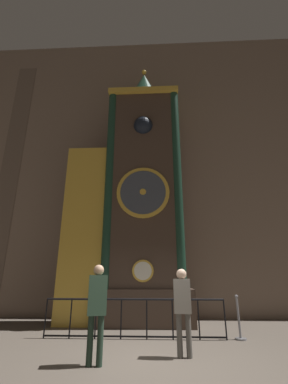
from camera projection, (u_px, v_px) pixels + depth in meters
The scene contains 7 objects.
ground_plane at pixel (156, 362), 4.69m from camera, with size 28.00×28.00×0.00m, color brown.
cathedral_back_wall at pixel (152, 158), 11.73m from camera, with size 24.00×0.32×13.26m.
clock_tower at pixel (131, 201), 9.58m from camera, with size 4.44×1.81×10.26m.
railing_fence at pixel (134, 316), 6.53m from camera, with size 4.62×0.05×0.94m.
visitor_near at pixel (97, 303), 4.75m from camera, with size 0.38×0.30×1.70m.
visitor_far at pixel (183, 302), 5.21m from camera, with size 0.36×0.26×1.64m.
stanchion_post at pixel (239, 325), 6.43m from camera, with size 0.28×0.28×1.04m.
Camera 1 is at (0.03, -5.44, 1.48)m, focal length 24.00 mm.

